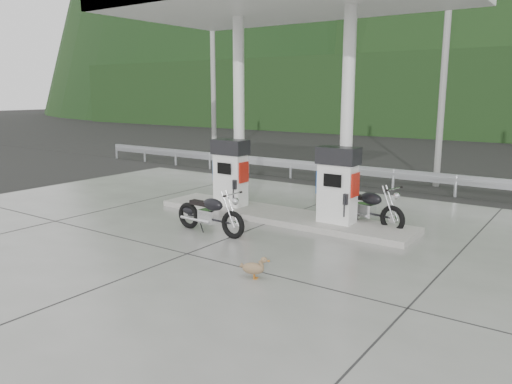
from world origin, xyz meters
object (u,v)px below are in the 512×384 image
Objects in this scene: gas_pump_right at (337,185)px; duck at (253,269)px; gas_pump_left at (231,173)px; motorcycle_left at (210,214)px; motorcycle_right at (367,208)px.

duck is (0.27, -3.82, -0.88)m from gas_pump_right.
motorcycle_left is (0.99, -2.06, -0.60)m from gas_pump_left.
gas_pump_right is 3.93m from duck.
motorcycle_right is at bearing 46.15° from gas_pump_right.
gas_pump_left is 3.72× the size of duck.
motorcycle_right is (3.73, 0.56, -0.59)m from gas_pump_left.
gas_pump_left is at bearing -157.83° from motorcycle_right.
gas_pump_left is at bearing 118.59° from motorcycle_left.
motorcycle_right is (2.74, 2.62, 0.01)m from motorcycle_left.
gas_pump_left is 5.23m from duck.
gas_pump_left reaches higher than motorcycle_left.
motorcycle_right is (0.53, 0.56, -0.59)m from gas_pump_right.
duck is at bearing -32.60° from motorcycle_left.
gas_pump_left is 2.37m from motorcycle_left.
motorcycle_left is at bearing -122.62° from motorcycle_right.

